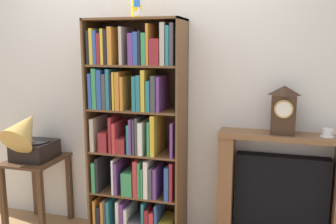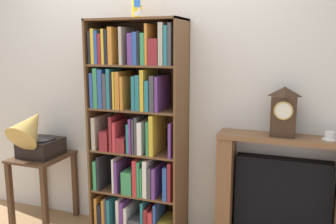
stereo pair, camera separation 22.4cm
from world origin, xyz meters
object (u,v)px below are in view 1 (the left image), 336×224
(side_table_left, at_px, (37,177))
(mantel_clock, at_px, (283,110))
(gramophone, at_px, (29,137))
(bookshelf, at_px, (136,138))
(fireplace_mantel, at_px, (281,196))
(cup_stack, at_px, (136,5))
(teacup_with_saucer, at_px, (328,133))

(side_table_left, relative_size, mantel_clock, 1.79)
(gramophone, bearing_deg, bookshelf, 8.54)
(bookshelf, xyz_separation_m, fireplace_mantel, (1.20, 0.09, -0.41))
(bookshelf, xyz_separation_m, cup_stack, (0.03, -0.03, 1.08))
(teacup_with_saucer, bearing_deg, cup_stack, -176.06)
(gramophone, distance_m, mantel_clock, 2.15)
(bookshelf, xyz_separation_m, mantel_clock, (1.17, 0.07, 0.28))
(side_table_left, relative_size, teacup_with_saucer, 5.77)
(mantel_clock, bearing_deg, teacup_with_saucer, 0.44)
(bookshelf, distance_m, cup_stack, 1.08)
(gramophone, bearing_deg, cup_stack, 6.64)
(bookshelf, xyz_separation_m, side_table_left, (-0.95, -0.07, -0.42))
(gramophone, xyz_separation_m, teacup_with_saucer, (2.44, 0.21, 0.15))
(side_table_left, relative_size, fireplace_mantel, 0.66)
(gramophone, bearing_deg, side_table_left, 90.00)
(gramophone, bearing_deg, teacup_with_saucer, 5.03)
(mantel_clock, height_order, teacup_with_saucer, mantel_clock)
(cup_stack, height_order, mantel_clock, cup_stack)
(cup_stack, relative_size, gramophone, 0.39)
(cup_stack, relative_size, side_table_left, 0.31)
(cup_stack, bearing_deg, teacup_with_saucer, 3.94)
(cup_stack, distance_m, fireplace_mantel, 1.89)
(fireplace_mantel, bearing_deg, bookshelf, -175.61)
(cup_stack, xyz_separation_m, side_table_left, (-0.98, -0.04, -1.50))
(side_table_left, bearing_deg, bookshelf, 4.03)
(bookshelf, height_order, teacup_with_saucer, bookshelf)
(cup_stack, relative_size, teacup_with_saucer, 1.77)
(fireplace_mantel, height_order, mantel_clock, mantel_clock)
(bookshelf, relative_size, teacup_with_saucer, 16.34)
(side_table_left, height_order, gramophone, gramophone)
(side_table_left, bearing_deg, mantel_clock, 3.70)
(cup_stack, xyz_separation_m, gramophone, (-0.98, -0.11, -1.10))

